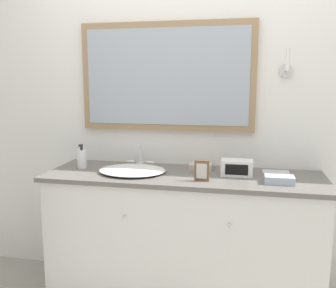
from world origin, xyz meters
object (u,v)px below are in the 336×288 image
(appliance_box, at_px, (237,168))
(sink_basin, at_px, (133,170))
(soap_bottle, at_px, (82,158))
(picture_frame, at_px, (202,171))

(appliance_box, bearing_deg, sink_basin, -174.47)
(sink_basin, bearing_deg, soap_bottle, 171.66)
(sink_basin, xyz_separation_m, soap_bottle, (-0.39, 0.06, 0.05))
(appliance_box, bearing_deg, picture_frame, -137.29)
(appliance_box, height_order, picture_frame, picture_frame)
(sink_basin, relative_size, picture_frame, 3.47)
(sink_basin, bearing_deg, appliance_box, 5.53)
(sink_basin, height_order, picture_frame, sink_basin)
(appliance_box, xyz_separation_m, picture_frame, (-0.21, -0.19, 0.01))
(soap_bottle, distance_m, appliance_box, 1.08)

